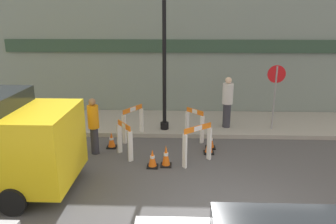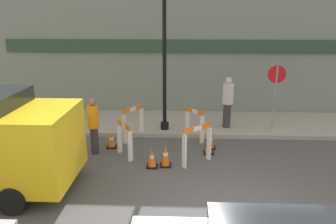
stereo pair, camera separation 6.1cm
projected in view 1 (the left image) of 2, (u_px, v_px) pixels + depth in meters
ground_plane at (232, 219)px, 6.66m from camera, size 60.00×60.00×0.00m
sidewalk_slab at (209, 123)px, 12.29m from camera, size 18.00×2.81×0.14m
storefront_facade at (208, 47)px, 12.94m from camera, size 18.00×0.22×5.50m
streetlamp_post at (164, 40)px, 10.60m from camera, size 0.44×0.44×4.72m
stop_sign at (275, 87)px, 11.06m from camera, size 0.60×0.06×2.23m
barricade_0 at (195, 124)px, 10.68m from camera, size 0.60×0.62×1.06m
barricade_1 at (133, 122)px, 10.74m from camera, size 0.61×0.87×1.12m
barricade_2 at (125, 139)px, 9.42m from camera, size 0.56×0.71×1.04m
barricade_3 at (197, 143)px, 8.98m from camera, size 0.83×0.70×1.11m
traffic_cone_0 at (166, 156)px, 8.91m from camera, size 0.30×0.30×0.60m
traffic_cone_1 at (211, 141)px, 10.12m from camera, size 0.30×0.30×0.50m
traffic_cone_2 at (112, 140)px, 10.17m from camera, size 0.30×0.30×0.50m
traffic_cone_3 at (152, 159)px, 8.85m from camera, size 0.30×0.30×0.51m
traffic_cone_4 at (209, 144)px, 9.73m from camera, size 0.30×0.30×0.59m
person_worker at (94, 124)px, 9.54m from camera, size 0.39×0.39×1.70m
person_pedestrian at (227, 101)px, 11.40m from camera, size 0.47×0.47×1.80m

